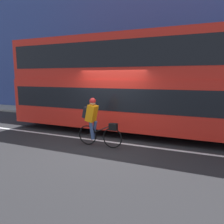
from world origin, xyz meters
name	(u,v)px	position (x,y,z in m)	size (l,w,h in m)	color
ground_plane	(105,143)	(0.00, 0.00, 0.00)	(80.00, 80.00, 0.00)	#232326
road_center_line	(107,142)	(0.00, 0.18, 0.00)	(50.00, 0.14, 0.01)	silver
sidewalk_curb	(141,118)	(0.00, 4.58, 0.06)	(60.00, 1.83, 0.12)	gray
building_facade	(149,37)	(0.00, 5.64, 4.43)	(60.00, 0.30, 8.86)	#33478C
bus	(125,81)	(0.03, 1.79, 2.11)	(9.37, 2.49, 3.80)	black
cyclist_on_bike	(95,120)	(-0.19, -0.38, 0.86)	(1.57, 0.32, 1.59)	black
trash_bin	(85,106)	(-3.43, 4.49, 0.54)	(0.49, 0.49, 0.83)	#194C23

